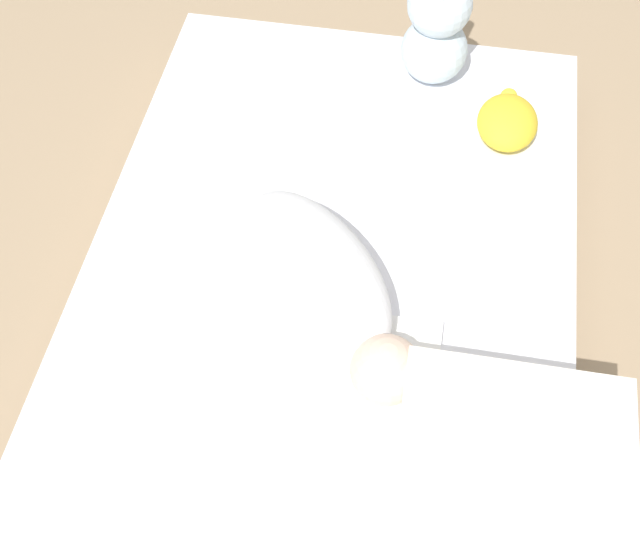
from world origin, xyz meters
name	(u,v)px	position (x,y,z in m)	size (l,w,h in m)	color
ground_plane	(324,329)	(0.00, 0.00, 0.00)	(12.00, 12.00, 0.00)	#9E8466
bed_mattress	(324,309)	(0.00, 0.00, 0.07)	(1.56, 0.96, 0.14)	white
burp_cloth	(394,359)	(-0.14, -0.15, 0.15)	(0.17, 0.16, 0.02)	white
swaddled_baby	(325,283)	(-0.04, -0.01, 0.21)	(0.48, 0.44, 0.14)	white
pillow	(510,480)	(-0.36, -0.36, 0.20)	(0.38, 0.38, 0.12)	white
bunny_plush	(437,28)	(0.65, -0.14, 0.28)	(0.15, 0.15, 0.34)	silver
turtle_plush	(507,122)	(0.48, -0.32, 0.19)	(0.19, 0.13, 0.09)	yellow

